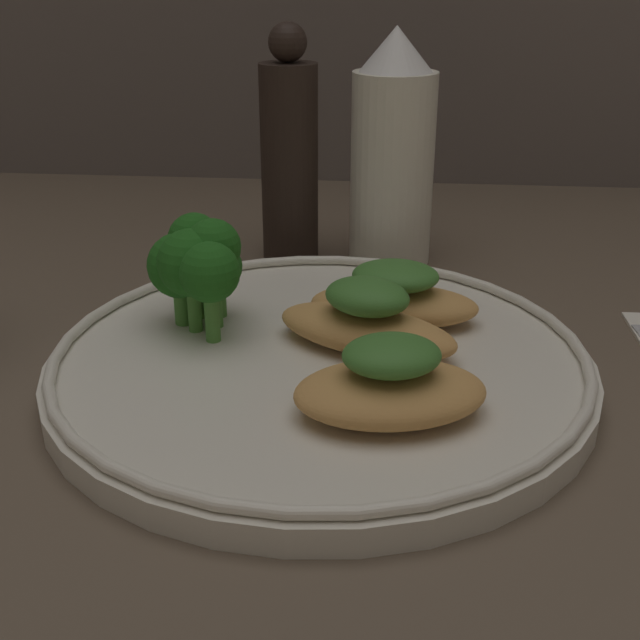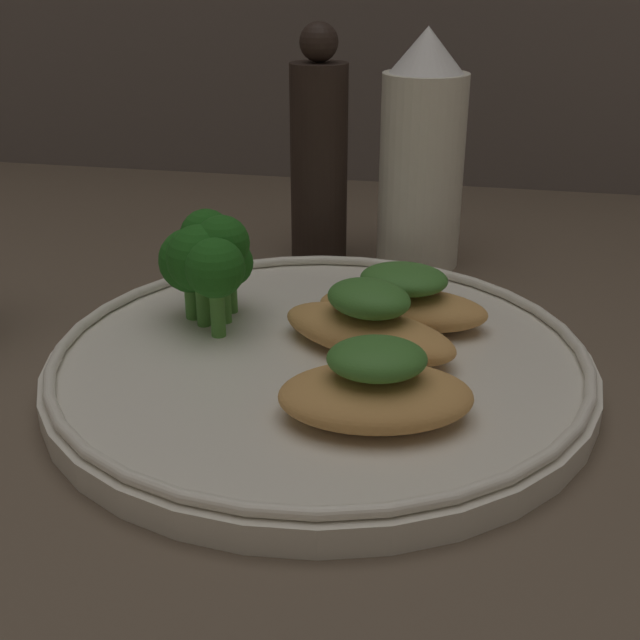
{
  "view_description": "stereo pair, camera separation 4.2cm",
  "coord_description": "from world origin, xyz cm",
  "px_view_note": "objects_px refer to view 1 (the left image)",
  "views": [
    {
      "loc": [
        3.55,
        -37.77,
        20.56
      ],
      "look_at": [
        0.0,
        0.0,
        3.4
      ],
      "focal_mm": 45.0,
      "sensor_mm": 36.0,
      "label": 1
    },
    {
      "loc": [
        7.66,
        -37.15,
        20.56
      ],
      "look_at": [
        0.0,
        0.0,
        3.4
      ],
      "focal_mm": 45.0,
      "sensor_mm": 36.0,
      "label": 2
    }
  ],
  "objects_px": {
    "sauce_bottle": "(393,154)",
    "pepper_grinder": "(289,156)",
    "broccoli_bunch": "(198,262)",
    "plate": "(320,361)"
  },
  "relations": [
    {
      "from": "broccoli_bunch",
      "to": "pepper_grinder",
      "type": "distance_m",
      "value": 0.17
    },
    {
      "from": "pepper_grinder",
      "to": "sauce_bottle",
      "type": "bearing_deg",
      "value": 0.0
    },
    {
      "from": "sauce_bottle",
      "to": "pepper_grinder",
      "type": "xyz_separation_m",
      "value": [
        -0.07,
        -0.0,
        -0.0
      ]
    },
    {
      "from": "plate",
      "to": "broccoli_bunch",
      "type": "distance_m",
      "value": 0.09
    },
    {
      "from": "sauce_bottle",
      "to": "pepper_grinder",
      "type": "height_order",
      "value": "pepper_grinder"
    },
    {
      "from": "sauce_bottle",
      "to": "pepper_grinder",
      "type": "distance_m",
      "value": 0.07
    },
    {
      "from": "broccoli_bunch",
      "to": "pepper_grinder",
      "type": "xyz_separation_m",
      "value": [
        0.03,
        0.16,
        0.02
      ]
    },
    {
      "from": "pepper_grinder",
      "to": "plate",
      "type": "bearing_deg",
      "value": -78.11
    },
    {
      "from": "plate",
      "to": "broccoli_bunch",
      "type": "height_order",
      "value": "broccoli_bunch"
    },
    {
      "from": "broccoli_bunch",
      "to": "sauce_bottle",
      "type": "xyz_separation_m",
      "value": [
        0.1,
        0.16,
        0.03
      ]
    }
  ]
}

